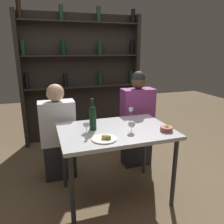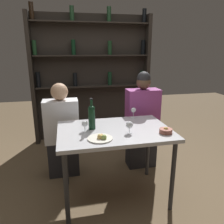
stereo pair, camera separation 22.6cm
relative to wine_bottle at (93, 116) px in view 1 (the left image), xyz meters
name	(u,v)px [view 1 (the left image)]	position (x,y,z in m)	size (l,w,h in m)	color
ground_plane	(115,195)	(0.22, -0.06, -0.92)	(10.00, 10.00, 0.00)	brown
dining_table	(116,136)	(0.22, -0.06, -0.22)	(1.13, 0.77, 0.78)	silver
wine_rack_wall	(82,75)	(0.22, 1.68, 0.23)	(2.00, 0.21, 2.23)	#28231E
wine_bottle	(93,116)	(0.00, 0.00, 0.00)	(0.07, 0.07, 0.32)	black
wine_glass_0	(131,110)	(0.52, 0.26, -0.05)	(0.06, 0.06, 0.13)	silver
wine_glass_1	(132,125)	(0.34, -0.19, -0.06)	(0.07, 0.07, 0.12)	silver
wine_glass_2	(86,125)	(-0.08, -0.05, -0.07)	(0.06, 0.06, 0.11)	silver
food_plate_0	(105,138)	(0.04, -0.28, -0.12)	(0.23, 0.23, 0.05)	silver
snack_bowl	(166,129)	(0.68, -0.27, -0.11)	(0.12, 0.12, 0.06)	#995142
seated_person_left	(58,136)	(-0.31, 0.52, -0.36)	(0.41, 0.22, 1.18)	#26262B
seated_person_right	(137,122)	(0.73, 0.52, -0.30)	(0.42, 0.22, 1.29)	#26262B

